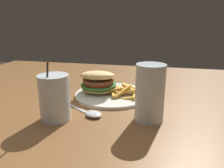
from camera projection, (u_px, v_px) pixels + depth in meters
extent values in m
cube|color=brown|center=(83.00, 107.00, 0.76)|extent=(1.45, 1.29, 0.03)
cylinder|color=brown|center=(25.00, 119.00, 1.54)|extent=(0.08, 0.08, 0.74)
cylinder|color=silver|center=(112.00, 94.00, 0.82)|extent=(0.28, 0.28, 0.01)
ellipsoid|color=#DBB770|center=(99.00, 89.00, 0.83)|extent=(0.14, 0.12, 0.03)
cylinder|color=#2D6628|center=(99.00, 85.00, 0.82)|extent=(0.15, 0.15, 0.01)
cylinder|color=red|center=(99.00, 83.00, 0.82)|extent=(0.12, 0.12, 0.01)
cylinder|color=brown|center=(99.00, 80.00, 0.82)|extent=(0.13, 0.13, 0.01)
ellipsoid|color=#DBB770|center=(98.00, 75.00, 0.79)|extent=(0.14, 0.12, 0.05)
cube|color=gold|center=(126.00, 92.00, 0.79)|extent=(0.09, 0.03, 0.03)
cube|color=gold|center=(135.00, 93.00, 0.78)|extent=(0.01, 0.08, 0.02)
cube|color=gold|center=(136.00, 90.00, 0.80)|extent=(0.04, 0.08, 0.03)
cube|color=gold|center=(124.00, 88.00, 0.86)|extent=(0.07, 0.04, 0.01)
cube|color=gold|center=(140.00, 91.00, 0.82)|extent=(0.06, 0.01, 0.01)
cube|color=gold|center=(131.00, 87.00, 0.82)|extent=(0.07, 0.01, 0.03)
cube|color=gold|center=(126.00, 91.00, 0.79)|extent=(0.08, 0.04, 0.01)
cube|color=gold|center=(120.00, 91.00, 0.81)|extent=(0.05, 0.06, 0.02)
cube|color=gold|center=(127.00, 89.00, 0.80)|extent=(0.05, 0.05, 0.02)
cube|color=gold|center=(118.00, 91.00, 0.80)|extent=(0.06, 0.03, 0.01)
cube|color=gold|center=(134.00, 92.00, 0.80)|extent=(0.09, 0.03, 0.02)
cube|color=gold|center=(130.00, 89.00, 0.79)|extent=(0.07, 0.04, 0.03)
cube|color=gold|center=(113.00, 93.00, 0.80)|extent=(0.03, 0.09, 0.01)
cube|color=gold|center=(140.00, 92.00, 0.82)|extent=(0.03, 0.06, 0.02)
cube|color=gold|center=(118.00, 89.00, 0.84)|extent=(0.06, 0.01, 0.02)
cube|color=gold|center=(113.00, 93.00, 0.79)|extent=(0.05, 0.07, 0.02)
cube|color=gold|center=(132.00, 98.00, 0.75)|extent=(0.07, 0.01, 0.02)
cube|color=gold|center=(123.00, 91.00, 0.78)|extent=(0.05, 0.07, 0.03)
cube|color=gold|center=(121.00, 88.00, 0.85)|extent=(0.03, 0.07, 0.03)
cube|color=gold|center=(120.00, 89.00, 0.80)|extent=(0.07, 0.03, 0.02)
cylinder|color=silver|center=(150.00, 93.00, 0.60)|extent=(0.08, 0.08, 0.16)
cylinder|color=#B26B19|center=(150.00, 96.00, 0.61)|extent=(0.07, 0.07, 0.14)
cylinder|color=silver|center=(55.00, 98.00, 0.61)|extent=(0.09, 0.09, 0.13)
cylinder|color=yellow|center=(55.00, 102.00, 0.61)|extent=(0.08, 0.08, 0.11)
cylinder|color=black|center=(47.00, 93.00, 0.59)|extent=(0.03, 0.02, 0.17)
ellipsoid|color=silver|center=(94.00, 114.00, 0.64)|extent=(0.07, 0.06, 0.01)
cube|color=silver|center=(78.00, 108.00, 0.70)|extent=(0.11, 0.07, 0.00)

